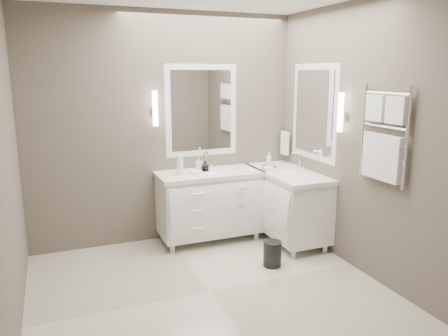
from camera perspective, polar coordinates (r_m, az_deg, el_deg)
name	(u,v)px	position (r m, az deg, el deg)	size (l,w,h in m)	color
floor	(210,292)	(4.24, -1.89, -15.90)	(3.20, 3.00, 0.01)	beige
wall_back	(165,129)	(5.21, -7.69, 5.10)	(3.20, 0.01, 2.70)	#564E45
wall_front	(301,193)	(2.46, 9.98, -3.24)	(3.20, 0.01, 2.70)	#564E45
wall_left	(3,163)	(3.59, -26.92, 0.53)	(0.01, 3.00, 2.70)	#564E45
wall_right	(359,139)	(4.58, 17.25, 3.64)	(0.01, 3.00, 2.70)	#564E45
vanity_back	(210,201)	(5.26, -1.89, -4.37)	(1.24, 0.59, 0.97)	white
vanity_right	(287,201)	(5.33, 8.22, -4.25)	(0.59, 1.24, 0.97)	white
mirror_back	(202,111)	(5.30, -2.95, 7.49)	(0.90, 0.02, 1.10)	white
mirror_right	(314,112)	(5.19, 11.68, 7.14)	(0.02, 0.90, 1.10)	white
sconce_back	(155,109)	(5.08, -8.97, 7.62)	(0.06, 0.06, 0.40)	white
sconce_right	(341,113)	(4.67, 14.98, 6.95)	(0.06, 0.06, 0.40)	white
towel_bar_corner	(285,142)	(5.69, 7.94, 3.32)	(0.03, 0.22, 0.30)	white
towel_ladder	(383,141)	(4.24, 20.09, 3.35)	(0.06, 0.58, 0.90)	white
waste_bin	(272,254)	(4.71, 6.33, -11.07)	(0.19, 0.19, 0.27)	black
amenity_tray_back	(202,171)	(5.17, -2.89, -0.36)	(0.16, 0.12, 0.02)	black
amenity_tray_right	(269,167)	(5.41, 5.85, 0.17)	(0.11, 0.15, 0.02)	black
water_bottle	(180,165)	(5.01, -5.79, 0.35)	(0.08, 0.08, 0.22)	silver
soap_bottle_a	(199,163)	(5.16, -3.28, 0.60)	(0.07, 0.07, 0.15)	white
soap_bottle_b	(205,165)	(5.14, -2.47, 0.33)	(0.09, 0.09, 0.11)	black
soap_bottle_c	(269,159)	(5.39, 5.87, 1.19)	(0.07, 0.07, 0.17)	white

